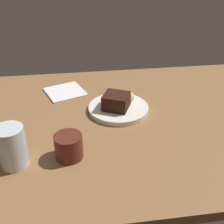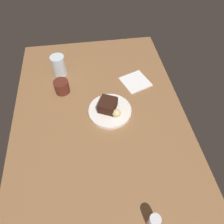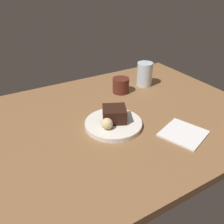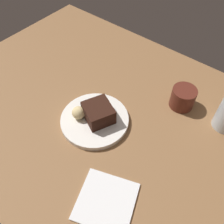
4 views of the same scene
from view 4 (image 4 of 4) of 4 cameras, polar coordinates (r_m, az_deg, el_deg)
dining_table at (r=79.91cm, az=-0.94°, el=-0.84°), size 120.00×84.00×3.00cm
dessert_plate at (r=76.05cm, az=-4.08°, el=-1.87°), size 21.21×21.21×1.70cm
chocolate_cake_slice at (r=73.12cm, az=-2.96°, el=-0.33°), size 11.02×10.78×5.25cm
bread_roll at (r=74.62cm, az=-7.84°, el=-0.17°), size 4.09×4.09×4.09cm
coffee_cup at (r=81.51cm, az=16.28°, el=3.23°), size 7.81×7.81×7.01cm
folded_napkin at (r=64.56cm, az=-1.39°, el=-20.18°), size 17.93×17.86×0.60cm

